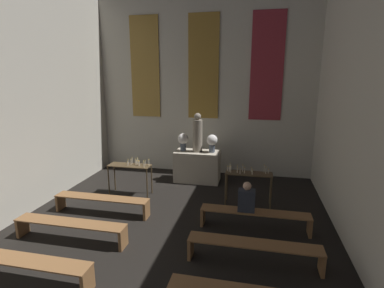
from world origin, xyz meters
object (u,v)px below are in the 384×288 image
altar (197,166)px  person_seated (247,199)px  pew_back_right (255,216)px  pew_third_right (254,248)px  flower_vase_right (212,142)px  pew_second_left (23,265)px  candle_rack_right (248,178)px  statue (198,134)px  candle_rack_left (130,169)px  flower_vase_left (183,140)px  pew_back_left (102,201)px  pew_third_left (70,227)px

altar → person_seated: (1.63, -2.75, 0.22)m
pew_back_right → pew_third_right: bearing=-90.0°
flower_vase_right → pew_second_left: (-2.27, -5.29, -0.98)m
candle_rack_right → statue: bearing=137.9°
altar → candle_rack_left: size_ratio=1.18×
candle_rack_right → person_seated: size_ratio=1.81×
flower_vase_right → person_seated: bearing=-66.9°
flower_vase_left → pew_second_left: (-1.36, -5.29, -0.98)m
pew_second_left → pew_back_left: bearing=90.0°
statue → pew_second_left: size_ratio=0.51×
candle_rack_right → pew_second_left: size_ratio=0.51×
altar → flower_vase_left: flower_vase_left is taller
pew_back_left → pew_back_right: (3.62, 0.00, 0.00)m
person_seated → candle_rack_right: bearing=90.2°
flower_vase_left → candle_rack_right: size_ratio=0.47×
pew_back_left → pew_back_right: size_ratio=1.00×
altar → pew_back_left: (-1.81, -2.75, -0.16)m
flower_vase_left → pew_third_left: flower_vase_left is taller
pew_third_right → person_seated: person_seated is taller
pew_back_right → person_seated: bearing=180.0°
pew_third_right → flower_vase_left: bearing=119.4°
statue → pew_third_left: 4.57m
flower_vase_left → pew_back_left: bearing=-116.3°
pew_second_left → pew_third_left: same height
flower_vase_right → pew_back_left: (-2.27, -2.75, -0.98)m
flower_vase_right → pew_back_right: flower_vase_right is taller
pew_back_left → flower_vase_left: bearing=63.7°
pew_third_right → pew_back_right: (0.00, 1.27, 0.00)m
statue → person_seated: size_ratio=1.83×
flower_vase_right → pew_third_left: 4.72m
pew_third_left → pew_third_right: 3.62m
flower_vase_left → pew_back_right: (2.27, -2.75, -0.98)m
pew_back_left → person_seated: size_ratio=3.57×
pew_second_left → pew_third_left: (0.00, 1.27, 0.00)m
statue → flower_vase_right: size_ratio=2.17×
flower_vase_right → altar: bearing=180.0°
altar → pew_second_left: 5.59m
candle_rack_right → pew_third_right: 2.59m
flower_vase_left → pew_back_left: (-1.36, -2.75, -0.98)m
statue → candle_rack_right: statue is taller
person_seated → pew_back_left: bearing=180.0°
pew_third_left → candle_rack_right: bearing=36.6°
altar → pew_back_right: 3.30m
pew_second_left → pew_back_left: same height
altar → pew_back_left: altar is taller
flower_vase_right → pew_third_left: size_ratio=0.24×
altar → pew_back_left: 3.30m
pew_third_right → pew_back_right: 1.27m
pew_second_left → pew_third_right: bearing=19.3°
flower_vase_left → pew_back_left: 3.22m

